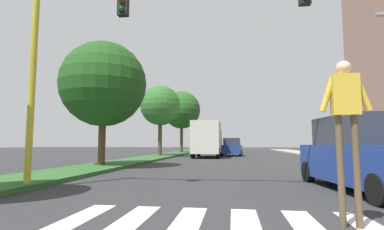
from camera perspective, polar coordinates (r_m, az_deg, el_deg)
name	(u,v)px	position (r m, az deg, el deg)	size (l,w,h in m)	color
ground_plane	(240,157)	(28.41, 9.21, -7.94)	(140.00, 140.00, 0.00)	#2D2D30
crosswalk	(277,227)	(4.81, 16.08, -20.04)	(6.75, 2.20, 0.01)	silver
median_strip	(160,156)	(27.20, -6.14, -7.93)	(2.63, 64.00, 0.15)	#2D5B28
tree_mid	(104,84)	(16.02, -16.74, 5.71)	(4.40, 4.40, 6.35)	#4C3823
tree_far	(160,106)	(27.86, -6.14, 1.82)	(3.76, 3.76, 6.53)	#4C3823
tree_distant	(182,110)	(36.89, -2.02, 0.95)	(4.68, 4.68, 7.60)	#4C3823
sidewalk_right	(335,157)	(27.73, 25.92, -7.36)	(3.00, 64.00, 0.15)	#9E9991
traffic_light_gantry	(121,28)	(8.58, -13.53, 16.03)	(8.77, 0.30, 6.00)	gold
pedestrian_performer	(346,115)	(5.02, 27.60, 0.08)	(0.75, 0.27, 2.49)	brown
suv_crossing	(366,155)	(9.06, 30.60, -6.64)	(2.47, 4.79, 1.97)	navy
sedan_midblock	(232,148)	(30.10, 7.78, -6.27)	(2.13, 4.27, 1.77)	navy
sedan_distant	(232,146)	(45.02, 7.70, -6.05)	(2.10, 4.41, 1.69)	#474C51
sedan_far_horizon	(234,146)	(57.16, 8.11, -5.95)	(2.10, 4.48, 1.64)	#474C51
truck_box_delivery	(207,139)	(26.35, 3.00, -4.64)	(2.40, 6.20, 3.10)	navy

